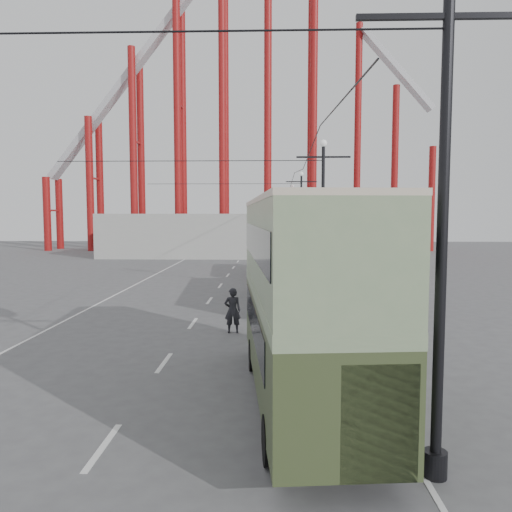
{
  "coord_description": "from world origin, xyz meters",
  "views": [
    {
      "loc": [
        2.54,
        -12.03,
        4.88
      ],
      "look_at": [
        1.83,
        10.7,
        3.0
      ],
      "focal_mm": 35.0,
      "sensor_mm": 36.0,
      "label": 1
    }
  ],
  "objects_px": {
    "lamp_post_near": "(448,43)",
    "single_decker_green": "(297,270)",
    "double_decker_bus": "(303,290)",
    "single_decker_cream": "(287,255)",
    "pedestrian": "(233,310)"
  },
  "relations": [
    {
      "from": "lamp_post_near",
      "to": "single_decker_green",
      "type": "xyz_separation_m",
      "value": [
        -1.65,
        18.21,
        -6.01
      ]
    },
    {
      "from": "single_decker_cream",
      "to": "lamp_post_near",
      "type": "bearing_deg",
      "value": -91.65
    },
    {
      "from": "lamp_post_near",
      "to": "pedestrian",
      "type": "bearing_deg",
      "value": 112.46
    },
    {
      "from": "single_decker_green",
      "to": "single_decker_cream",
      "type": "bearing_deg",
      "value": 86.22
    },
    {
      "from": "lamp_post_near",
      "to": "pedestrian",
      "type": "height_order",
      "value": "lamp_post_near"
    },
    {
      "from": "double_decker_bus",
      "to": "single_decker_green",
      "type": "xyz_separation_m",
      "value": [
        0.6,
        14.59,
        -1.12
      ]
    },
    {
      "from": "double_decker_bus",
      "to": "pedestrian",
      "type": "distance_m",
      "value": 8.28
    },
    {
      "from": "single_decker_green",
      "to": "pedestrian",
      "type": "relative_size",
      "value": 6.26
    },
    {
      "from": "lamp_post_near",
      "to": "single_decker_green",
      "type": "distance_m",
      "value": 19.25
    },
    {
      "from": "lamp_post_near",
      "to": "single_decker_cream",
      "type": "bearing_deg",
      "value": 93.43
    },
    {
      "from": "lamp_post_near",
      "to": "double_decker_bus",
      "type": "bearing_deg",
      "value": 121.94
    },
    {
      "from": "lamp_post_near",
      "to": "double_decker_bus",
      "type": "relative_size",
      "value": 1.08
    },
    {
      "from": "lamp_post_near",
      "to": "single_decker_green",
      "type": "relative_size",
      "value": 0.92
    },
    {
      "from": "lamp_post_near",
      "to": "single_decker_cream",
      "type": "relative_size",
      "value": 1.09
    },
    {
      "from": "single_decker_cream",
      "to": "double_decker_bus",
      "type": "bearing_deg",
      "value": -96.0
    }
  ]
}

